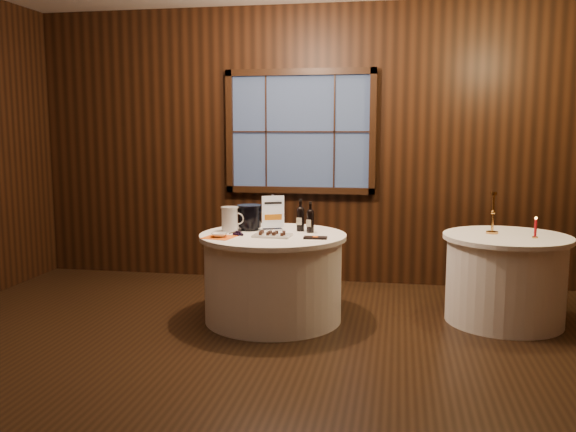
% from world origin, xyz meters
% --- Properties ---
extents(ground, '(6.00, 6.00, 0.00)m').
position_xyz_m(ground, '(0.00, 0.00, 0.00)').
color(ground, black).
rests_on(ground, ground).
extents(back_wall, '(6.00, 0.10, 3.00)m').
position_xyz_m(back_wall, '(0.00, 2.48, 1.54)').
color(back_wall, black).
rests_on(back_wall, ground).
extents(main_table, '(1.28, 1.28, 0.77)m').
position_xyz_m(main_table, '(0.00, 1.00, 0.39)').
color(main_table, white).
rests_on(main_table, ground).
extents(side_table, '(1.08, 1.08, 0.77)m').
position_xyz_m(side_table, '(2.00, 1.30, 0.39)').
color(side_table, white).
rests_on(side_table, ground).
extents(sign_stand, '(0.20, 0.16, 0.33)m').
position_xyz_m(sign_stand, '(-0.04, 1.17, 0.88)').
color(sign_stand, silver).
rests_on(sign_stand, main_table).
extents(port_bottle_left, '(0.07, 0.08, 0.29)m').
position_xyz_m(port_bottle_left, '(0.21, 1.20, 0.90)').
color(port_bottle_left, black).
rests_on(port_bottle_left, main_table).
extents(port_bottle_right, '(0.07, 0.08, 0.27)m').
position_xyz_m(port_bottle_right, '(0.31, 1.13, 0.89)').
color(port_bottle_right, black).
rests_on(port_bottle_right, main_table).
extents(ice_bucket, '(0.22, 0.22, 0.23)m').
position_xyz_m(ice_bucket, '(-0.25, 1.17, 0.89)').
color(ice_bucket, black).
rests_on(ice_bucket, main_table).
extents(chocolate_plate, '(0.32, 0.22, 0.05)m').
position_xyz_m(chocolate_plate, '(0.02, 0.87, 0.79)').
color(chocolate_plate, silver).
rests_on(chocolate_plate, main_table).
extents(chocolate_box, '(0.20, 0.10, 0.02)m').
position_xyz_m(chocolate_box, '(0.40, 0.84, 0.78)').
color(chocolate_box, black).
rests_on(chocolate_box, main_table).
extents(grape_bunch, '(0.16, 0.10, 0.04)m').
position_xyz_m(grape_bunch, '(-0.27, 0.88, 0.79)').
color(grape_bunch, black).
rests_on(grape_bunch, main_table).
extents(glass_pitcher, '(0.21, 0.16, 0.22)m').
position_xyz_m(glass_pitcher, '(-0.40, 1.05, 0.88)').
color(glass_pitcher, silver).
rests_on(glass_pitcher, main_table).
extents(orange_napkin, '(0.28, 0.28, 0.00)m').
position_xyz_m(orange_napkin, '(-0.41, 0.75, 0.77)').
color(orange_napkin, orange).
rests_on(orange_napkin, main_table).
extents(cracker_bowl, '(0.16, 0.16, 0.03)m').
position_xyz_m(cracker_bowl, '(-0.41, 0.75, 0.79)').
color(cracker_bowl, silver).
rests_on(cracker_bowl, orange_napkin).
extents(brass_candlestick, '(0.10, 0.10, 0.37)m').
position_xyz_m(brass_candlestick, '(1.88, 1.37, 0.90)').
color(brass_candlestick, '#BF833B').
rests_on(brass_candlestick, side_table).
extents(red_candle, '(0.05, 0.05, 0.18)m').
position_xyz_m(red_candle, '(2.21, 1.20, 0.84)').
color(red_candle, '#BF833B').
rests_on(red_candle, side_table).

